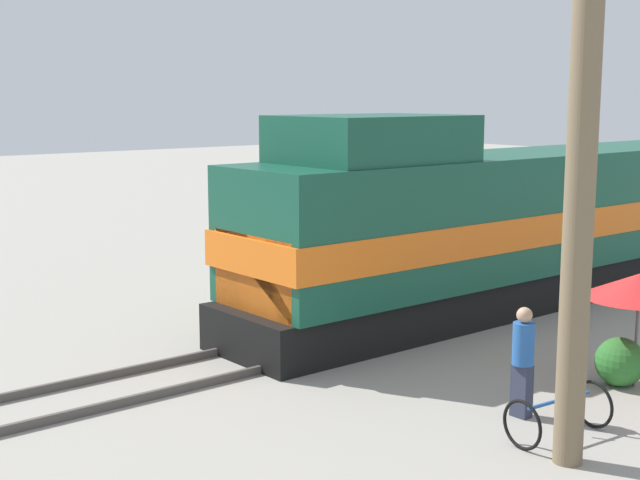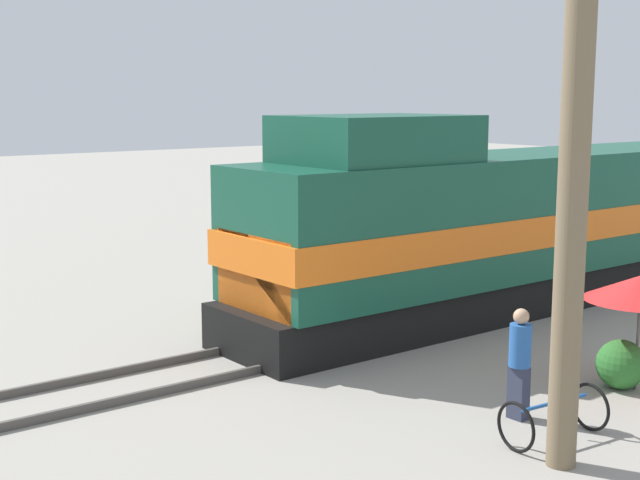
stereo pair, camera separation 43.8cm
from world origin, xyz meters
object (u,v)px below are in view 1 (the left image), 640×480
Objects in this scene: utility_pole at (582,139)px; vendor_umbrella at (639,286)px; bicycle at (559,414)px; locomotive at (512,223)px; person_bystander at (523,358)px.

vendor_umbrella is (-1.20, 3.60, -2.63)m from utility_pole.
vendor_umbrella is at bearing -73.13° from bicycle.
locomotive is 9.58× the size of person_bystander.
locomotive is at bearing 130.11° from person_bystander.
utility_pole reaches higher than person_bystander.
locomotive is at bearing -40.99° from bicycle.
vendor_umbrella is 2.82m from person_bystander.
locomotive is 7.92m from person_bystander.
utility_pole is 3.87m from person_bystander.
utility_pole reaches higher than vendor_umbrella.
locomotive is 8.46× the size of vendor_umbrella.
vendor_umbrella is 3.34m from bicycle.
utility_pole is 4.12m from bicycle.
utility_pole reaches higher than locomotive.
utility_pole is (6.57, -6.93, 2.46)m from locomotive.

